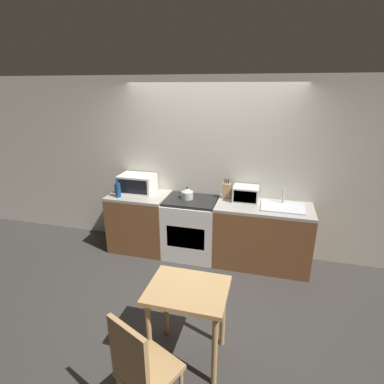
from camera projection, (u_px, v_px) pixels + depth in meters
name	position (u px, v px, depth m)	size (l,w,h in m)	color
ground_plane	(193.00, 283.00, 3.95)	(16.00, 16.00, 0.00)	#33302D
wall_back	(211.00, 168.00, 4.46)	(10.00, 0.06, 2.60)	beige
counter_left_run	(140.00, 221.00, 4.68)	(0.88, 0.62, 0.90)	brown
counter_right_run	(262.00, 236.00, 4.24)	(1.31, 0.62, 0.90)	brown
stove_range	(191.00, 227.00, 4.48)	(0.76, 0.62, 0.90)	silver
kettle	(187.00, 194.00, 4.34)	(0.17, 0.17, 0.18)	#B7B7BC
microwave	(137.00, 183.00, 4.60)	(0.53, 0.36, 0.27)	silver
bottle	(118.00, 190.00, 4.39)	(0.09, 0.09, 0.28)	navy
knife_block	(226.00, 191.00, 4.34)	(0.11, 0.08, 0.29)	tan
toaster_oven	(246.00, 194.00, 4.25)	(0.35, 0.28, 0.21)	silver
sink_basin	(283.00, 207.00, 4.03)	(0.57, 0.40, 0.24)	silver
dining_table	(188.00, 301.00, 2.67)	(0.71, 0.56, 0.77)	tan
dining_chair	(141.00, 368.00, 2.15)	(0.52, 0.52, 0.98)	tan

